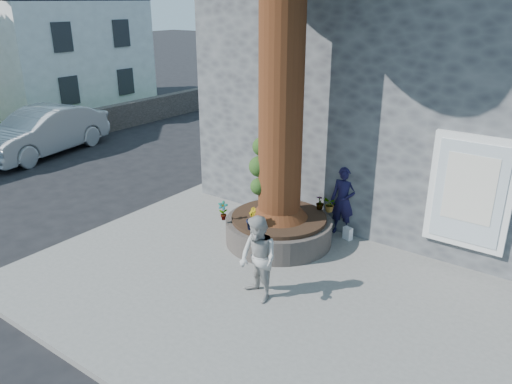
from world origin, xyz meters
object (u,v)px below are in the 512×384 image
Objects in this scene: planter at (279,229)px; car_silver at (43,132)px; woman at (258,259)px; man at (343,201)px; a_board_sign at (21,142)px.

planter is 0.47× the size of car_silver.
woman reaches higher than planter.
man reaches higher than a_board_sign.
man is at bearing -10.10° from car_silver.
planter is at bearing -16.51° from car_silver.
car_silver is at bearing -174.69° from woman.
man is 1.01× the size of woman.
woman reaches higher than a_board_sign.
car_silver is 4.88× the size of a_board_sign.
a_board_sign is at bearing -171.42° from woman.
car_silver reaches higher than planter.
man is at bearing 110.79° from woman.
woman is at bearing -19.42° from a_board_sign.
man is 1.57× the size of a_board_sign.
woman is 0.32× the size of car_silver.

